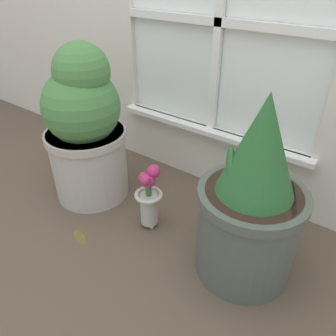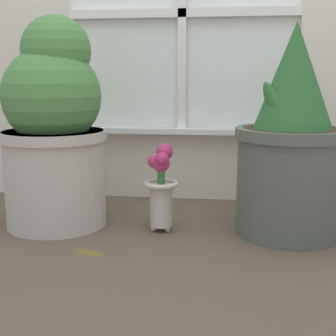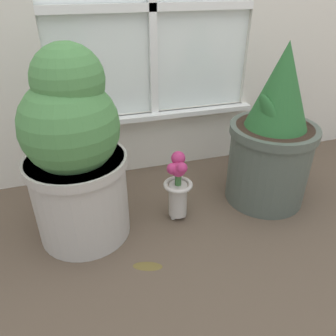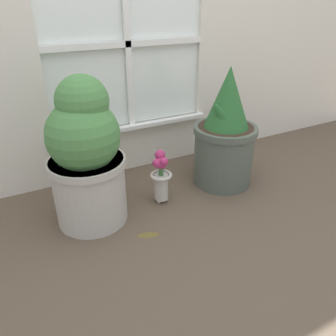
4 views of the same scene
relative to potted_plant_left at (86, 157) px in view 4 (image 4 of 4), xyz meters
The scene contains 5 objects.
ground_plane 0.60m from the potted_plant_left, 29.02° to the right, with size 10.00×10.00×0.00m, color brown.
potted_plant_left is the anchor object (origin of this frame).
potted_plant_right 0.83m from the potted_plant_left, ahead, with size 0.38×0.38×0.72m.
flower_vase 0.44m from the potted_plant_left, ahead, with size 0.12×0.12×0.31m.
fallen_leaf 0.49m from the potted_plant_left, 53.71° to the right, with size 0.12×0.08×0.01m.
Camera 4 is at (-0.72, -1.21, 1.05)m, focal length 35.00 mm.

